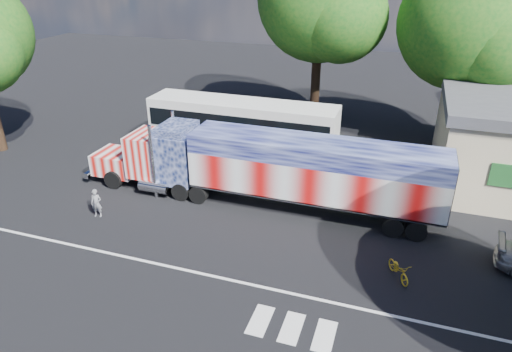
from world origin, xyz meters
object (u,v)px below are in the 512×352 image
(coach_bus, at_px, (242,127))
(semi_truck, at_px, (268,167))
(bicycle, at_px, (399,269))
(woman, at_px, (96,203))
(tree_ne_a, at_px, (468,24))

(coach_bus, bearing_deg, semi_truck, -58.74)
(semi_truck, xyz_separation_m, bicycle, (7.01, -4.25, -1.76))
(coach_bus, distance_m, bicycle, 14.93)
(woman, bearing_deg, tree_ne_a, 31.27)
(semi_truck, relative_size, coach_bus, 1.58)
(bicycle, bearing_deg, semi_truck, 117.24)
(tree_ne_a, bearing_deg, coach_bus, -153.48)
(semi_truck, bearing_deg, tree_ne_a, 53.20)
(woman, height_order, bicycle, woman)
(tree_ne_a, bearing_deg, woman, -136.18)
(semi_truck, height_order, woman, semi_truck)
(semi_truck, distance_m, tree_ne_a, 16.84)
(woman, bearing_deg, semi_truck, 14.45)
(coach_bus, relative_size, bicycle, 7.92)
(tree_ne_a, bearing_deg, bicycle, -98.14)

